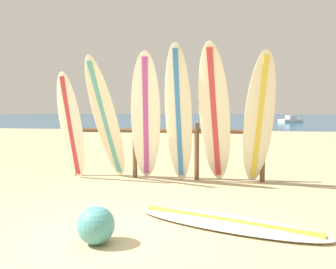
# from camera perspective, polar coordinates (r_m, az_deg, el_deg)

# --- Properties ---
(ground_plane) EXTENTS (120.00, 120.00, 0.00)m
(ground_plane) POSITION_cam_1_polar(r_m,az_deg,el_deg) (3.72, -10.05, -16.47)
(ground_plane) COLOR tan
(ocean_water) EXTENTS (120.00, 80.00, 0.01)m
(ocean_water) POSITION_cam_1_polar(r_m,az_deg,el_deg) (61.29, 8.64, 2.97)
(ocean_water) COLOR navy
(ocean_water) RESTS_ON ground
(surfboard_rack) EXTENTS (3.68, 0.09, 1.06)m
(surfboard_rack) POSITION_cam_1_polar(r_m,az_deg,el_deg) (6.37, -0.46, -1.40)
(surfboard_rack) COLOR brown
(surfboard_rack) RESTS_ON ground
(surfboard_leaning_far_left) EXTENTS (0.54, 0.62, 1.99)m
(surfboard_leaning_far_left) POSITION_cam_1_polar(r_m,az_deg,el_deg) (6.45, -16.09, 1.26)
(surfboard_leaning_far_left) COLOR white
(surfboard_leaning_far_left) RESTS_ON ground
(surfboard_leaning_left) EXTENTS (0.69, 1.18, 2.23)m
(surfboard_leaning_left) POSITION_cam_1_polar(r_m,az_deg,el_deg) (6.19, -10.46, 2.37)
(surfboard_leaning_left) COLOR beige
(surfboard_leaning_left) RESTS_ON ground
(surfboard_leaning_center_left) EXTENTS (0.72, 1.10, 2.28)m
(surfboard_leaning_center_left) POSITION_cam_1_polar(r_m,az_deg,el_deg) (6.03, -3.79, 2.64)
(surfboard_leaning_center_left) COLOR white
(surfboard_leaning_center_left) RESTS_ON ground
(surfboard_leaning_center) EXTENTS (0.54, 0.65, 2.45)m
(surfboard_leaning_center) POSITION_cam_1_polar(r_m,az_deg,el_deg) (5.98, 1.80, 3.41)
(surfboard_leaning_center) COLOR beige
(surfboard_leaning_center) RESTS_ON ground
(surfboard_leaning_center_right) EXTENTS (0.71, 1.01, 2.42)m
(surfboard_leaning_center_right) POSITION_cam_1_polar(r_m,az_deg,el_deg) (5.91, 7.88, 3.24)
(surfboard_leaning_center_right) COLOR beige
(surfboard_leaning_center_right) RESTS_ON ground
(surfboard_leaning_right) EXTENTS (0.65, 0.85, 2.27)m
(surfboard_leaning_right) POSITION_cam_1_polar(r_m,az_deg,el_deg) (5.94, 15.16, 2.43)
(surfboard_leaning_right) COLOR beige
(surfboard_leaning_right) RESTS_ON ground
(surfboard_lying_on_sand) EXTENTS (2.29, 1.27, 0.08)m
(surfboard_lying_on_sand) POSITION_cam_1_polar(r_m,az_deg,el_deg) (3.98, 9.86, -14.48)
(surfboard_lying_on_sand) COLOR white
(surfboard_lying_on_sand) RESTS_ON ground
(small_boat_offshore) EXTENTS (2.66, 2.35, 0.71)m
(small_boat_offshore) POSITION_cam_1_polar(r_m,az_deg,el_deg) (36.26, 20.08, 2.31)
(small_boat_offshore) COLOR silver
(small_boat_offshore) RESTS_ON ocean_water
(beach_ball) EXTENTS (0.37, 0.37, 0.37)m
(beach_ball) POSITION_cam_1_polar(r_m,az_deg,el_deg) (3.47, -12.10, -14.79)
(beach_ball) COLOR teal
(beach_ball) RESTS_ON ground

